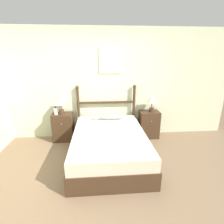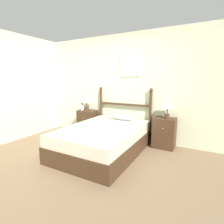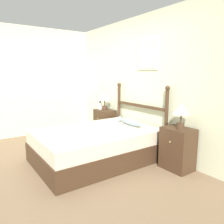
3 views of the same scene
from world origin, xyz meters
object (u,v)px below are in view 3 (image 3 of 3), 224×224
(table_lamp_left, at_px, (105,97))
(fish_pillow, at_px, (130,122))
(bed, at_px, (97,145))
(table_lamp_right, at_px, (181,110))
(bottle, at_px, (100,106))
(nightstand_left, at_px, (105,124))
(nightstand_right, at_px, (178,149))

(table_lamp_left, xyz_separation_m, fish_pillow, (1.10, -0.16, -0.34))
(bed, xyz_separation_m, table_lamp_left, (-1.04, 0.85, 0.68))
(table_lamp_right, bearing_deg, bed, -142.04)
(bed, xyz_separation_m, table_lamp_right, (1.07, 0.83, 0.68))
(bed, bearing_deg, bottle, 145.39)
(table_lamp_left, distance_m, fish_pillow, 1.17)
(table_lamp_right, distance_m, fish_pillow, 1.07)
(table_lamp_right, bearing_deg, fish_pillow, -171.44)
(table_lamp_left, bearing_deg, bed, -39.10)
(nightstand_left, bearing_deg, bed, -39.28)
(fish_pillow, bearing_deg, bottle, 174.47)
(nightstand_left, xyz_separation_m, table_lamp_left, (-0.01, 0.00, 0.61))
(bed, height_order, nightstand_left, nightstand_left)
(bed, height_order, table_lamp_left, table_lamp_left)
(nightstand_left, bearing_deg, table_lamp_right, -0.25)
(table_lamp_left, relative_size, bottle, 2.01)
(nightstand_right, height_order, fish_pillow, fish_pillow)
(bottle, bearing_deg, fish_pillow, -5.53)
(nightstand_left, height_order, fish_pillow, fish_pillow)
(nightstand_right, bearing_deg, bed, -140.72)
(bed, height_order, nightstand_right, nightstand_right)
(bed, xyz_separation_m, fish_pillow, (0.06, 0.68, 0.33))
(table_lamp_left, xyz_separation_m, bottle, (-0.12, -0.04, -0.20))
(nightstand_right, xyz_separation_m, fish_pillow, (-0.97, -0.16, 0.27))
(nightstand_left, distance_m, nightstand_right, 2.06)
(table_lamp_right, bearing_deg, nightstand_left, 179.75)
(nightstand_left, bearing_deg, bottle, -161.94)
(nightstand_left, height_order, bottle, bottle)
(bed, distance_m, bottle, 1.49)
(nightstand_right, xyz_separation_m, table_lamp_left, (-2.07, 0.00, 0.61))
(nightstand_right, bearing_deg, fish_pillow, -170.57)
(table_lamp_right, height_order, fish_pillow, table_lamp_right)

